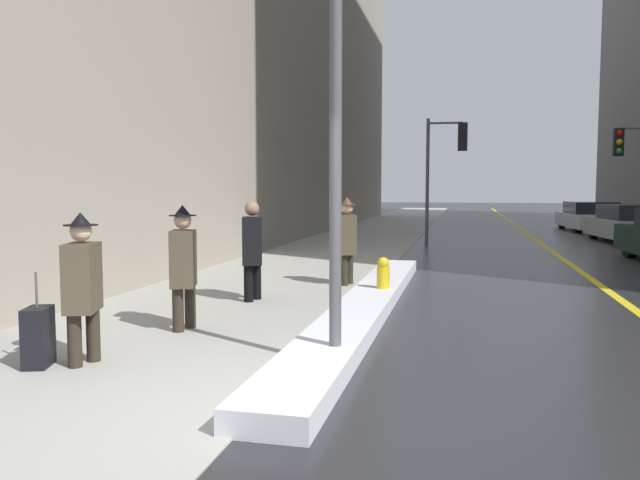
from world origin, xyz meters
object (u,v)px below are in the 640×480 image
pedestrian_in_fedora (82,282)px  parked_car_white (589,217)px  traffic_light_near (449,153)px  fire_hydrant (383,280)px  pedestrian_trailing (252,246)px  lamp_post (336,109)px  traffic_light_far (632,157)px  parked_car_silver (631,224)px  pedestrian_nearside (183,262)px  rolling_suitcase (38,337)px  pedestrian_in_glasses (347,237)px

pedestrian_in_fedora → parked_car_white: pedestrian_in_fedora is taller
traffic_light_near → fire_hydrant: size_ratio=5.77×
pedestrian_in_fedora → pedestrian_trailing: size_ratio=0.98×
pedestrian_in_fedora → pedestrian_trailing: bearing=155.3°
lamp_post → pedestrian_trailing: size_ratio=2.63×
traffic_light_far → parked_car_silver: 2.24m
traffic_light_far → pedestrian_in_fedora: bearing=59.6°
lamp_post → pedestrian_in_fedora: lamp_post is taller
pedestrian_trailing → fire_hydrant: bearing=84.0°
traffic_light_far → parked_car_silver: (0.11, 0.29, -2.22)m
pedestrian_nearside → rolling_suitcase: 2.02m
traffic_light_far → parked_car_silver: traffic_light_far is taller
pedestrian_nearside → parked_car_white: bearing=140.3°
traffic_light_far → fire_hydrant: (-6.50, -12.53, -2.46)m
traffic_light_far → pedestrian_nearside: traffic_light_far is taller
pedestrian_in_fedora → fire_hydrant: 4.89m
traffic_light_far → pedestrian_in_glasses: 13.37m
parked_car_silver → rolling_suitcase: bearing=145.5°
fire_hydrant → pedestrian_in_fedora: bearing=-120.3°
traffic_light_far → pedestrian_in_fedora: traffic_light_far is taller
traffic_light_far → rolling_suitcase: bearing=58.9°
lamp_post → parked_car_silver: 17.88m
rolling_suitcase → lamp_post: bearing=85.9°
pedestrian_nearside → pedestrian_in_glasses: pedestrian_in_glasses is taller
pedestrian_in_fedora → fire_hydrant: size_ratio=2.19×
traffic_light_far → rolling_suitcase: traffic_light_far is taller
traffic_light_far → fire_hydrant: size_ratio=5.55×
pedestrian_trailing → parked_car_white: 21.08m
pedestrian_in_glasses → parked_car_silver: 13.54m
parked_car_silver → pedestrian_nearside: bearing=144.6°
pedestrian_in_glasses → fire_hydrant: size_ratio=2.31×
pedestrian_trailing → parked_car_silver: size_ratio=0.33×
pedestrian_in_glasses → parked_car_white: (7.29, 17.37, -0.30)m
rolling_suitcase → fire_hydrant: size_ratio=1.36×
pedestrian_nearside → pedestrian_trailing: size_ratio=1.00×
traffic_light_near → traffic_light_far: size_ratio=1.04×
traffic_light_far → parked_car_white: size_ratio=0.84×
traffic_light_far → fire_hydrant: traffic_light_far is taller
pedestrian_in_fedora → parked_car_white: 24.75m
pedestrian_in_fedora → fire_hydrant: bearing=131.8°
pedestrian_trailing → pedestrian_in_fedora: bearing=-24.7°
fire_hydrant → pedestrian_nearside: bearing=-130.0°
traffic_light_near → parked_car_white: 9.95m
pedestrian_trailing → lamp_post: bearing=13.6°
pedestrian_in_fedora → pedestrian_in_glasses: bearing=146.6°
lamp_post → traffic_light_near: bearing=87.4°
parked_car_white → traffic_light_far: bearing=176.3°
traffic_light_near → rolling_suitcase: size_ratio=4.25×
pedestrian_in_glasses → pedestrian_in_fedora: bearing=-33.4°
pedestrian_in_glasses → parked_car_white: size_ratio=0.35×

